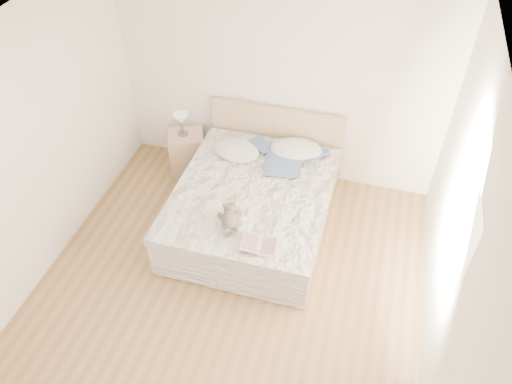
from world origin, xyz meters
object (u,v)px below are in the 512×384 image
at_px(bed, 255,203).
at_px(teddy_bear, 230,224).
at_px(childrens_book, 259,244).
at_px(nightstand, 187,152).
at_px(photo_book, 235,150).
at_px(table_lamp, 181,120).

bearing_deg(bed, teddy_bear, -95.05).
height_order(childrens_book, teddy_bear, teddy_bear).
relative_size(nightstand, photo_book, 1.64).
xyz_separation_m(nightstand, photo_book, (0.74, -0.21, 0.35)).
bearing_deg(table_lamp, nightstand, -5.69).
xyz_separation_m(nightstand, teddy_bear, (1.08, -1.43, 0.37)).
relative_size(table_lamp, childrens_book, 0.81).
distance_m(bed, table_lamp, 1.46).
distance_m(nightstand, table_lamp, 0.50).
distance_m(bed, teddy_bear, 0.79).
relative_size(nightstand, childrens_book, 1.48).
height_order(bed, childrens_book, bed).
bearing_deg(bed, childrens_book, -71.12).
xyz_separation_m(table_lamp, teddy_bear, (1.11, -1.44, -0.13)).
bearing_deg(teddy_bear, bed, 61.78).
bearing_deg(table_lamp, bed, -31.68).
bearing_deg(table_lamp, childrens_book, -47.47).
xyz_separation_m(bed, photo_book, (-0.40, 0.52, 0.32)).
height_order(photo_book, childrens_book, same).
height_order(nightstand, childrens_book, childrens_book).
xyz_separation_m(table_lamp, childrens_book, (1.48, -1.61, -0.15)).
height_order(table_lamp, childrens_book, table_lamp).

